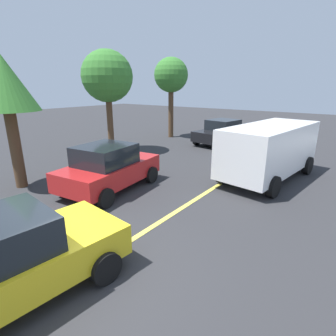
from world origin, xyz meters
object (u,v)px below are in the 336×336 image
object	(u,v)px
car_yellow_mid_road	(0,262)
car_red_behind_van	(109,167)
tree_left_verge	(171,76)
car_black_approaching	(221,132)
white_van	(270,148)
tree_right_verge	(107,77)
tree_centre_verge	(5,86)

from	to	relation	value
car_yellow_mid_road	car_red_behind_van	size ratio (longest dim) A/B	1.06
car_red_behind_van	tree_left_verge	distance (m)	11.44
car_black_approaching	tree_left_verge	size ratio (longest dim) A/B	0.73
car_yellow_mid_road	tree_left_verge	size ratio (longest dim) A/B	0.76
white_van	tree_right_verge	bearing A→B (deg)	95.05
car_red_behind_van	tree_centre_verge	distance (m)	4.44
car_yellow_mid_road	car_black_approaching	size ratio (longest dim) A/B	1.04
car_yellow_mid_road	car_black_approaching	distance (m)	14.83
car_black_approaching	tree_right_verge	bearing A→B (deg)	145.09
tree_left_verge	tree_centre_verge	world-z (taller)	tree_left_verge
car_black_approaching	tree_right_verge	xyz separation A→B (m)	(-5.85, 4.08, 3.33)
tree_right_verge	car_black_approaching	bearing A→B (deg)	-34.91
car_yellow_mid_road	tree_left_verge	distance (m)	16.64
white_van	tree_right_verge	size ratio (longest dim) A/B	0.98
white_van	car_yellow_mid_road	distance (m)	9.60
tree_left_verge	tree_right_verge	world-z (taller)	tree_left_verge
white_van	car_black_approaching	world-z (taller)	white_van
car_yellow_mid_road	car_black_approaching	bearing A→B (deg)	11.42
white_van	car_red_behind_van	world-z (taller)	white_van
car_yellow_mid_road	car_red_behind_van	xyz separation A→B (m)	(4.70, 2.65, 0.03)
car_yellow_mid_road	tree_centre_verge	world-z (taller)	tree_centre_verge
car_red_behind_van	car_black_approaching	xyz separation A→B (m)	(9.83, 0.29, -0.04)
car_yellow_mid_road	tree_right_verge	distance (m)	11.65
car_yellow_mid_road	white_van	bearing A→B (deg)	-9.80
tree_centre_verge	tree_right_verge	distance (m)	6.01
tree_left_verge	car_yellow_mid_road	bearing A→B (deg)	-154.06
car_yellow_mid_road	car_red_behind_van	distance (m)	5.39
car_black_approaching	tree_centre_verge	bearing A→B (deg)	167.34
car_black_approaching	tree_centre_verge	world-z (taller)	tree_centre_verge
white_van	tree_left_verge	world-z (taller)	tree_left_verge
car_red_behind_van	tree_centre_verge	size ratio (longest dim) A/B	0.86
white_van	tree_right_verge	world-z (taller)	tree_right_verge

